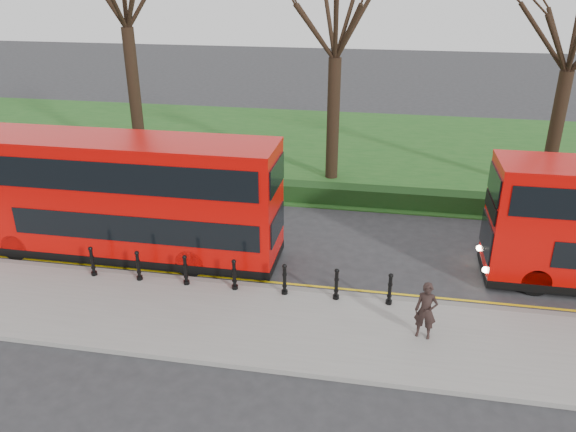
# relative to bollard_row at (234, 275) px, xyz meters

# --- Properties ---
(ground) EXTENTS (120.00, 120.00, 0.00)m
(ground) POSITION_rel_bollard_row_xyz_m (-0.17, 1.35, -0.65)
(ground) COLOR #28282B
(ground) RESTS_ON ground
(pavement) EXTENTS (60.00, 4.00, 0.15)m
(pavement) POSITION_rel_bollard_row_xyz_m (-0.17, -1.65, -0.58)
(pavement) COLOR gray
(pavement) RESTS_ON ground
(kerb) EXTENTS (60.00, 0.25, 0.16)m
(kerb) POSITION_rel_bollard_row_xyz_m (-0.17, 0.35, -0.58)
(kerb) COLOR slate
(kerb) RESTS_ON ground
(grass_verge) EXTENTS (60.00, 18.00, 0.06)m
(grass_verge) POSITION_rel_bollard_row_xyz_m (-0.17, 16.35, -0.62)
(grass_verge) COLOR #1C4F1A
(grass_verge) RESTS_ON ground
(hedge) EXTENTS (60.00, 0.90, 0.80)m
(hedge) POSITION_rel_bollard_row_xyz_m (-0.17, 8.15, -0.25)
(hedge) COLOR black
(hedge) RESTS_ON ground
(yellow_line_outer) EXTENTS (60.00, 0.10, 0.01)m
(yellow_line_outer) POSITION_rel_bollard_row_xyz_m (-0.17, 0.65, -0.64)
(yellow_line_outer) COLOR yellow
(yellow_line_outer) RESTS_ON ground
(yellow_line_inner) EXTENTS (60.00, 0.10, 0.01)m
(yellow_line_inner) POSITION_rel_bollard_row_xyz_m (-0.17, 0.85, -0.64)
(yellow_line_inner) COLOR yellow
(yellow_line_inner) RESTS_ON ground
(tree_mid) EXTENTS (6.79, 6.79, 10.60)m
(tree_mid) POSITION_rel_bollard_row_xyz_m (1.83, 11.35, 7.05)
(tree_mid) COLOR black
(tree_mid) RESTS_ON ground
(tree_right) EXTENTS (6.43, 6.43, 10.05)m
(tree_right) POSITION_rel_bollard_row_xyz_m (11.83, 11.35, 6.65)
(tree_right) COLOR black
(tree_right) RESTS_ON ground
(bollard_row) EXTENTS (9.86, 0.15, 1.00)m
(bollard_row) POSITION_rel_bollard_row_xyz_m (0.00, 0.00, 0.00)
(bollard_row) COLOR black
(bollard_row) RESTS_ON pavement
(bus_lead) EXTENTS (10.88, 2.50, 4.33)m
(bus_lead) POSITION_rel_bollard_row_xyz_m (-4.43, 1.91, 1.53)
(bus_lead) COLOR #C10704
(bus_lead) RESTS_ON ground
(pedestrian) EXTENTS (0.68, 0.51, 1.67)m
(pedestrian) POSITION_rel_bollard_row_xyz_m (5.83, -1.51, 0.34)
(pedestrian) COLOR black
(pedestrian) RESTS_ON pavement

